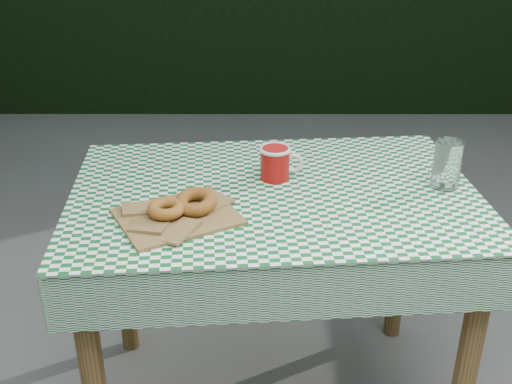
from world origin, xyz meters
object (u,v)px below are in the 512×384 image
(table, at_px, (273,305))
(drinking_glass, at_px, (447,165))
(paper_bag, at_px, (178,216))
(coffee_mug, at_px, (275,163))

(table, relative_size, drinking_glass, 8.01)
(table, xyz_separation_m, paper_bag, (-0.25, -0.16, 0.39))
(coffee_mug, height_order, drinking_glass, drinking_glass)
(coffee_mug, relative_size, drinking_glass, 1.22)
(table, distance_m, coffee_mug, 0.43)
(table, bearing_deg, drinking_glass, -1.79)
(paper_bag, height_order, coffee_mug, coffee_mug)
(paper_bag, xyz_separation_m, coffee_mug, (0.25, 0.24, 0.04))
(coffee_mug, bearing_deg, paper_bag, -139.78)
(paper_bag, distance_m, coffee_mug, 0.34)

